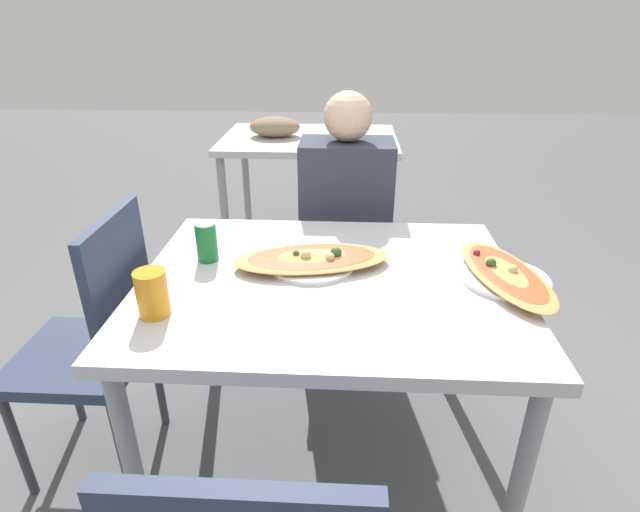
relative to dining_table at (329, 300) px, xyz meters
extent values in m
plane|color=#59595B|center=(0.00, 0.00, -0.68)|extent=(14.00, 14.00, 0.00)
cube|color=silver|center=(0.00, 0.00, 0.06)|extent=(1.13, 0.89, 0.04)
cylinder|color=#99999E|center=(-0.51, -0.39, -0.32)|extent=(0.05, 0.05, 0.72)
cylinder|color=#99999E|center=(0.51, -0.39, -0.32)|extent=(0.05, 0.05, 0.72)
cylinder|color=#99999E|center=(-0.51, 0.39, -0.32)|extent=(0.05, 0.05, 0.72)
cylinder|color=#99999E|center=(0.51, 0.39, -0.32)|extent=(0.05, 0.05, 0.72)
cube|color=#2D3851|center=(0.05, 0.70, -0.23)|extent=(0.40, 0.40, 0.04)
cube|color=#2D3851|center=(0.05, 0.89, 0.02)|extent=(0.38, 0.03, 0.48)
cylinder|color=#38383D|center=(0.22, 0.53, -0.47)|extent=(0.03, 0.03, 0.43)
cylinder|color=#38383D|center=(-0.12, 0.53, -0.47)|extent=(0.03, 0.03, 0.43)
cylinder|color=#38383D|center=(0.22, 0.87, -0.47)|extent=(0.03, 0.03, 0.43)
cylinder|color=#38383D|center=(-0.12, 0.87, -0.47)|extent=(0.03, 0.03, 0.43)
cube|color=#2D3851|center=(-0.82, -0.02, -0.23)|extent=(0.40, 0.40, 0.04)
cube|color=#2D3851|center=(-0.64, -0.02, 0.02)|extent=(0.03, 0.38, 0.48)
cylinder|color=#38383D|center=(-0.99, -0.19, -0.47)|extent=(0.03, 0.03, 0.43)
cylinder|color=#38383D|center=(-0.99, 0.15, -0.47)|extent=(0.03, 0.03, 0.43)
cylinder|color=#38383D|center=(-0.65, -0.19, -0.47)|extent=(0.03, 0.03, 0.43)
cylinder|color=#38383D|center=(-0.65, 0.15, -0.47)|extent=(0.03, 0.03, 0.43)
cylinder|color=#2D2D38|center=(0.13, 0.58, -0.45)|extent=(0.10, 0.10, 0.47)
cylinder|color=#2D2D38|center=(-0.04, 0.58, -0.45)|extent=(0.10, 0.10, 0.47)
cube|color=#333847|center=(0.05, 0.67, 0.06)|extent=(0.38, 0.24, 0.54)
sphere|color=beige|center=(0.05, 0.67, 0.43)|extent=(0.19, 0.19, 0.19)
cylinder|color=white|center=(-0.06, 0.08, 0.08)|extent=(0.27, 0.27, 0.01)
ellipsoid|color=tan|center=(-0.06, 0.08, 0.10)|extent=(0.51, 0.30, 0.02)
ellipsoid|color=#C14C28|center=(-0.06, 0.08, 0.11)|extent=(0.42, 0.25, 0.01)
sphere|color=#335928|center=(0.02, 0.09, 0.12)|extent=(0.04, 0.04, 0.04)
sphere|color=#335928|center=(-0.11, 0.08, 0.11)|extent=(0.02, 0.02, 0.02)
sphere|color=beige|center=(-0.07, 0.07, 0.12)|extent=(0.03, 0.03, 0.03)
sphere|color=beige|center=(0.00, 0.06, 0.12)|extent=(0.03, 0.03, 0.03)
cylinder|color=#197233|center=(-0.39, 0.10, 0.14)|extent=(0.07, 0.07, 0.12)
cylinder|color=silver|center=(-0.39, 0.10, 0.20)|extent=(0.06, 0.06, 0.00)
cylinder|color=orange|center=(-0.45, -0.22, 0.14)|extent=(0.08, 0.08, 0.13)
cylinder|color=white|center=(0.52, 0.01, 0.08)|extent=(0.26, 0.26, 0.01)
ellipsoid|color=tan|center=(0.52, 0.01, 0.10)|extent=(0.28, 0.48, 0.02)
ellipsoid|color=#C14C28|center=(0.52, 0.01, 0.11)|extent=(0.23, 0.40, 0.01)
sphere|color=beige|center=(0.54, 0.01, 0.12)|extent=(0.03, 0.03, 0.03)
sphere|color=#335928|center=(0.48, 0.05, 0.12)|extent=(0.03, 0.03, 0.03)
sphere|color=maroon|center=(0.46, 0.12, 0.11)|extent=(0.02, 0.02, 0.02)
cube|color=silver|center=(-0.19, 1.86, 0.06)|extent=(1.10, 0.80, 0.04)
ellipsoid|color=#8C7259|center=(-0.41, 1.86, 0.14)|extent=(0.32, 0.24, 0.12)
cylinder|color=#99999E|center=(-0.69, 1.51, -0.32)|extent=(0.05, 0.05, 0.72)
cylinder|color=#99999E|center=(0.31, 1.51, -0.32)|extent=(0.05, 0.05, 0.72)
cylinder|color=#99999E|center=(-0.69, 2.21, -0.32)|extent=(0.05, 0.05, 0.72)
cylinder|color=#99999E|center=(0.31, 2.21, -0.32)|extent=(0.05, 0.05, 0.72)
camera|label=1|loc=(0.04, -1.31, 0.79)|focal=28.00mm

